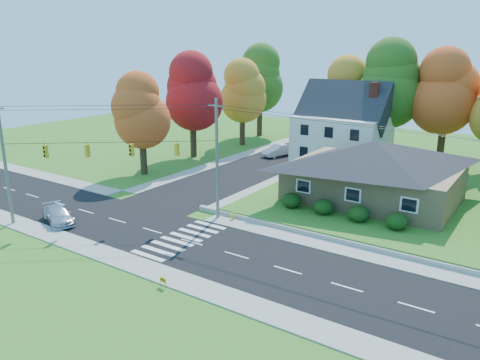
% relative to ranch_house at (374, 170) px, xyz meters
% --- Properties ---
extents(ground, '(120.00, 120.00, 0.00)m').
position_rel_ranch_house_xyz_m(ground, '(-8.00, -16.00, -3.27)').
color(ground, '#3D7923').
extents(road_main, '(90.00, 8.00, 0.02)m').
position_rel_ranch_house_xyz_m(road_main, '(-8.00, -16.00, -3.26)').
color(road_main, black).
rests_on(road_main, ground).
extents(road_cross, '(8.00, 44.00, 0.02)m').
position_rel_ranch_house_xyz_m(road_cross, '(-16.00, 10.00, -3.25)').
color(road_cross, black).
rests_on(road_cross, ground).
extents(sidewalk_north, '(90.00, 2.00, 0.08)m').
position_rel_ranch_house_xyz_m(sidewalk_north, '(-8.00, -11.00, -3.23)').
color(sidewalk_north, '#9C9A90').
rests_on(sidewalk_north, ground).
extents(sidewalk_south, '(90.00, 2.00, 0.08)m').
position_rel_ranch_house_xyz_m(sidewalk_south, '(-8.00, -21.00, -3.23)').
color(sidewalk_south, '#9C9A90').
rests_on(sidewalk_south, ground).
extents(lawn, '(30.00, 30.00, 0.50)m').
position_rel_ranch_house_xyz_m(lawn, '(5.00, 5.00, -3.02)').
color(lawn, '#3D7923').
rests_on(lawn, ground).
extents(ranch_house, '(14.60, 10.60, 5.40)m').
position_rel_ranch_house_xyz_m(ranch_house, '(0.00, 0.00, 0.00)').
color(ranch_house, tan).
rests_on(ranch_house, lawn).
extents(colonial_house, '(10.40, 8.40, 9.60)m').
position_rel_ranch_house_xyz_m(colonial_house, '(-7.96, 12.00, 1.32)').
color(colonial_house, silver).
rests_on(colonial_house, lawn).
extents(hedge_row, '(10.70, 1.70, 1.27)m').
position_rel_ranch_house_xyz_m(hedge_row, '(-0.50, -6.20, -2.13)').
color(hedge_row, '#163A10').
rests_on(hedge_row, lawn).
extents(traffic_infrastructure, '(38.10, 10.66, 10.00)m').
position_rel_ranch_house_xyz_m(traffic_infrastructure, '(-8.15, -14.65, 1.88)').
color(traffic_infrastructure, '#666059').
rests_on(traffic_infrastructure, ground).
extents(tree_lot_0, '(6.72, 6.72, 12.51)m').
position_rel_ranch_house_xyz_m(tree_lot_0, '(-10.00, 18.00, 5.04)').
color(tree_lot_0, '#3F2A19').
rests_on(tree_lot_0, lawn).
extents(tree_lot_1, '(7.84, 7.84, 14.60)m').
position_rel_ranch_house_xyz_m(tree_lot_1, '(-4.00, 17.00, 6.35)').
color(tree_lot_1, '#3F2A19').
rests_on(tree_lot_1, lawn).
extents(tree_lot_2, '(7.28, 7.28, 13.56)m').
position_rel_ranch_house_xyz_m(tree_lot_2, '(2.00, 18.00, 5.70)').
color(tree_lot_2, '#3F2A19').
rests_on(tree_lot_2, lawn).
extents(tree_west_0, '(6.16, 6.16, 11.47)m').
position_rel_ranch_house_xyz_m(tree_west_0, '(-25.00, -4.00, 3.89)').
color(tree_west_0, '#3F2A19').
rests_on(tree_west_0, ground).
extents(tree_west_1, '(7.28, 7.28, 13.56)m').
position_rel_ranch_house_xyz_m(tree_west_1, '(-26.00, 6.00, 5.20)').
color(tree_west_1, '#3F2A19').
rests_on(tree_west_1, ground).
extents(tree_west_2, '(6.72, 6.72, 12.51)m').
position_rel_ranch_house_xyz_m(tree_west_2, '(-25.00, 16.00, 4.54)').
color(tree_west_2, '#3F2A19').
rests_on(tree_west_2, ground).
extents(tree_west_3, '(7.84, 7.84, 14.60)m').
position_rel_ranch_house_xyz_m(tree_west_3, '(-27.00, 24.00, 5.85)').
color(tree_west_3, '#3F2A19').
rests_on(tree_west_3, ground).
extents(silver_sedan, '(4.75, 3.30, 1.28)m').
position_rel_ranch_house_xyz_m(silver_sedan, '(-19.61, -19.01, -2.61)').
color(silver_sedan, silver).
rests_on(silver_sedan, road_main).
extents(white_car, '(2.97, 4.91, 1.53)m').
position_rel_ranch_house_xyz_m(white_car, '(-16.90, 12.43, -2.48)').
color(white_car, silver).
rests_on(white_car, road_cross).
extents(fire_hydrant, '(0.40, 0.31, 0.69)m').
position_rel_ranch_house_xyz_m(fire_hydrant, '(-8.16, -10.50, -2.93)').
color(fire_hydrant, gold).
rests_on(fire_hydrant, ground).
extents(yard_sign, '(0.51, 0.09, 0.64)m').
position_rel_ranch_house_xyz_m(yard_sign, '(-5.12, -22.11, -2.81)').
color(yard_sign, black).
rests_on(yard_sign, ground).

